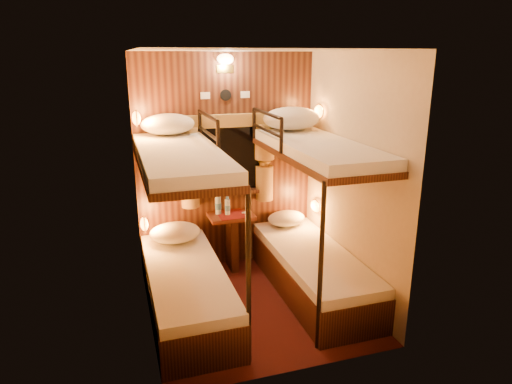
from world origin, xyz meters
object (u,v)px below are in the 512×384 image
object	(u,v)px
bunk_right	(313,241)
bottle_right	(227,207)
bottle_left	(218,205)
bunk_left	(185,258)
table	(232,234)

from	to	relation	value
bunk_right	bottle_right	bearing A→B (deg)	131.25
bottle_left	bunk_left	bearing A→B (deg)	-121.35
table	bunk_right	bearing A→B (deg)	-50.33
bunk_right	bunk_left	bearing A→B (deg)	180.00
bottle_left	bunk_right	bearing A→B (deg)	-47.21
bunk_right	table	world-z (taller)	bunk_right
bunk_right	bottle_left	world-z (taller)	bunk_right
bottle_right	bunk_left	bearing A→B (deg)	-127.67
bunk_left	bunk_right	size ratio (longest dim) A/B	1.00
bunk_left	bottle_left	distance (m)	1.01
table	bottle_left	xyz separation A→B (m)	(-0.13, 0.06, 0.34)
bottle_right	bunk_right	bearing A→B (deg)	-48.75
table	bottle_left	distance (m)	0.37
table	bottle_right	size ratio (longest dim) A/B	3.11
bunk_right	bottle_left	size ratio (longest dim) A/B	7.79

